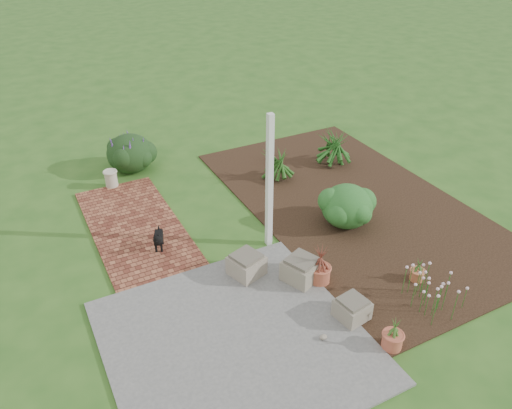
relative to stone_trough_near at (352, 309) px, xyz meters
name	(u,v)px	position (x,y,z in m)	size (l,w,h in m)	color
ground	(256,251)	(-0.48, 2.13, -0.18)	(80.00, 80.00, 0.00)	#2B591C
concrete_patio	(235,341)	(-1.73, 0.38, -0.16)	(3.50, 3.50, 0.04)	#5D5D5B
brick_path	(135,226)	(-2.18, 3.88, -0.16)	(1.60, 3.50, 0.04)	#5B281C
garden_bed	(353,203)	(2.02, 2.63, -0.17)	(4.00, 7.00, 0.03)	black
veranda_post	(269,184)	(-0.18, 2.23, 1.07)	(0.10, 0.10, 2.50)	white
stone_trough_near	(352,309)	(0.00, 0.00, 0.00)	(0.43, 0.43, 0.29)	gray
stone_trough_mid	(301,270)	(-0.20, 1.10, 0.03)	(0.51, 0.51, 0.34)	gray
stone_trough_far	(246,265)	(-0.93, 1.62, 0.02)	(0.49, 0.49, 0.33)	gray
black_dog	(158,238)	(-2.00, 2.93, 0.10)	(0.26, 0.45, 0.41)	black
cream_ceramic_urn	(111,179)	(-2.19, 5.61, 0.03)	(0.26, 0.26, 0.35)	beige
evergreen_shrub	(347,205)	(1.42, 2.09, 0.26)	(0.97, 0.97, 0.83)	#134017
agapanthus_clump_back	(333,143)	(2.67, 4.35, 0.34)	(1.11, 1.11, 1.00)	#0C3910
agapanthus_clump_front	(277,161)	(1.13, 4.24, 0.29)	(0.99, 0.99, 0.88)	#0A360B
pink_flower_patch	(438,289)	(1.33, -0.35, 0.13)	(0.90, 0.90, 0.58)	#113D0F
terracotta_pot_bronze	(319,274)	(0.04, 0.92, -0.01)	(0.34, 0.34, 0.28)	#B1573C
terracotta_pot_small_left	(417,275)	(1.47, 0.21, -0.06)	(0.23, 0.23, 0.19)	#B7653E
terracotta_pot_small_right	(392,340)	(0.15, -0.72, -0.03)	(0.28, 0.28, 0.24)	#B6573D
purple_flowering_bush	(130,152)	(-1.58, 6.22, 0.26)	(1.04, 1.04, 0.88)	black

